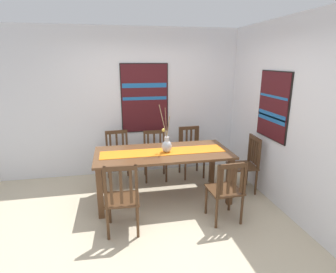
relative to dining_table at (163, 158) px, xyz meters
The scene contains 14 objects.
ground_plane 0.94m from the dining_table, 105.33° to the right, with size 6.40×6.40×0.03m, color beige.
wall_back 1.42m from the dining_table, 97.82° to the left, with size 6.40×0.12×2.70m, color silver.
wall_side 1.92m from the dining_table, 20.18° to the right, with size 0.12×6.40×2.70m, color silver.
dining_table is the anchor object (origin of this frame).
table_runner 0.11m from the dining_table, 82.87° to the right, with size 1.89×0.36×0.01m, color orange.
centerpiece_vase 0.23m from the dining_table, 36.37° to the right, with size 0.19×0.14×0.73m.
chair_0 0.83m from the dining_table, 90.47° to the left, with size 0.45×0.45×0.87m.
chair_1 1.09m from the dining_table, 129.11° to the left, with size 0.45×0.45×0.90m.
chair_2 1.40m from the dining_table, ahead, with size 0.45×0.45×0.93m.
chair_3 1.09m from the dining_table, 48.74° to the right, with size 0.44×0.44×0.89m.
chair_4 1.05m from the dining_table, 129.82° to the right, with size 0.44×0.44×0.96m.
chair_5 1.08m from the dining_table, 50.30° to the left, with size 0.44×0.44×0.92m.
painting_on_back_wall 1.41m from the dining_table, 96.33° to the left, with size 0.87×0.05×1.27m.
painting_on_side_wall 1.83m from the dining_table, ahead, with size 0.05×0.77×1.01m.
Camera 1 is at (-0.53, -3.24, 2.12)m, focal length 29.02 mm.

